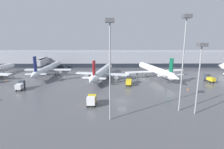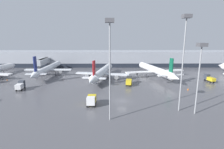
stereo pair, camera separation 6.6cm
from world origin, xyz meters
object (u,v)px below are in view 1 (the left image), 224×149
Objects in this scene: traffic_cone_2 at (188,89)px; service_truck_0 at (20,85)px; parked_jet_3 at (155,70)px; apron_light_mast_4 at (201,58)px; parked_jet_1 at (102,72)px; apron_light_mast_1 at (185,39)px; service_truck_3 at (129,81)px; traffic_cone_0 at (81,73)px; traffic_cone_1 at (117,75)px; service_truck_2 at (209,78)px; traffic_cone_3 at (7,80)px; apron_light_mast_5 at (110,43)px; parked_jet_0 at (48,69)px; service_truck_1 at (92,100)px.

service_truck_0 is at bearing 179.28° from traffic_cone_2.
apron_light_mast_4 is (-0.23, -38.55, 10.07)m from parked_jet_3.
parked_jet_1 is 41.67m from apron_light_mast_1.
service_truck_0 reaches higher than traffic_cone_2.
service_truck_3 is at bearing -85.57° from service_truck_0.
traffic_cone_0 is 1.02× the size of traffic_cone_1.
service_truck_2 is at bearing -16.72° from traffic_cone_1.
parked_jet_1 reaches higher than traffic_cone_3.
service_truck_2 is 56.53m from traffic_cone_0.
traffic_cone_1 is 0.04× the size of apron_light_mast_4.
apron_light_mast_1 reaches higher than service_truck_2.
apron_light_mast_5 is (-7.07, -28.07, 14.80)m from service_truck_3.
parked_jet_0 is 69.28m from service_truck_2.
traffic_cone_3 is (-14.09, -9.07, -3.02)m from parked_jet_0.
parked_jet_1 reaches higher than traffic_cone_1.
service_truck_0 is 37.96m from service_truck_3.
traffic_cone_3 is 0.03× the size of apron_light_mast_1.
service_truck_1 is at bearing -171.60° from parked_jet_1.
parked_jet_0 reaches higher than parked_jet_3.
parked_jet_0 is at bearing 122.90° from apron_light_mast_5.
parked_jet_3 is 62.29× the size of traffic_cone_3.
traffic_cone_1 is at bearing -62.05° from service_truck_0.
traffic_cone_2 is 70.49m from traffic_cone_3.
parked_jet_1 is 47.93× the size of traffic_cone_2.
traffic_cone_0 is 0.82× the size of traffic_cone_2.
traffic_cone_0 is at bearing 126.33° from apron_light_mast_4.
service_truck_3 reaches higher than traffic_cone_0.
traffic_cone_0 is (14.33, 5.13, -3.00)m from parked_jet_0.
service_truck_1 is at bearing 109.58° from service_truck_2.
service_truck_0 reaches higher than service_truck_3.
traffic_cone_0 is 0.04× the size of apron_light_mast_4.
service_truck_2 is 6.97× the size of traffic_cone_2.
parked_jet_3 is 47.91m from apron_light_mast_5.
parked_jet_3 is 47.47× the size of traffic_cone_2.
apron_light_mast_5 is at bearing -130.66° from service_truck_0.
parked_jet_3 is at bearing 84.78° from apron_light_mast_1.
traffic_cone_0 is 18.20m from traffic_cone_1.
apron_light_mast_4 is (50.35, -19.19, 11.52)m from service_truck_0.
apron_light_mast_1 reaches higher than traffic_cone_1.
service_truck_3 reaches higher than service_truck_1.
service_truck_1 is at bearing 121.31° from apron_light_mast_5.
traffic_cone_1 is (17.22, -5.90, -0.01)m from traffic_cone_0.
traffic_cone_2 is at bearing -175.93° from parked_jet_3.
parked_jet_1 is 1.71× the size of apron_light_mast_5.
apron_light_mast_5 reaches higher than service_truck_1.
parked_jet_3 is at bearing -73.84° from service_truck_0.
service_truck_0 is 5.83× the size of traffic_cone_2.
apron_light_mast_1 is at bearing 151.53° from apron_light_mast_4.
parked_jet_0 is at bearing -9.44° from service_truck_0.
service_truck_0 is at bearing 175.23° from parked_jet_0.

